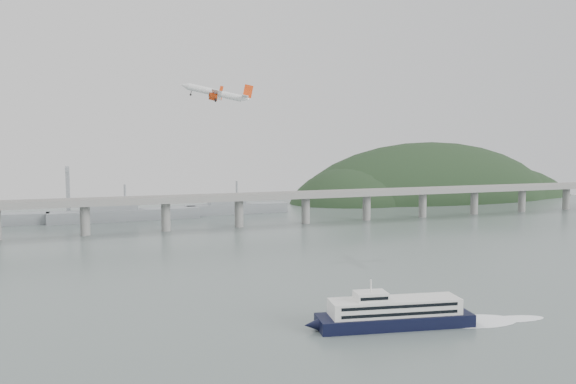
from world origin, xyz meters
name	(u,v)px	position (x,y,z in m)	size (l,w,h in m)	color
ground	(345,307)	(0.00, 0.00, 0.00)	(900.00, 900.00, 0.00)	slate
bridge	(209,203)	(-1.15, 200.00, 17.65)	(800.00, 22.00, 23.90)	gray
headland	(441,215)	(285.18, 331.75, -19.34)	(365.00, 155.00, 156.00)	black
ferry	(395,313)	(4.90, -23.78, 4.10)	(79.65, 24.98, 15.13)	black
airliner	(217,93)	(-19.42, 101.55, 81.72)	(35.42, 32.54, 10.30)	white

